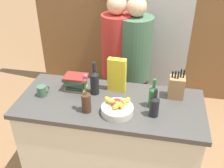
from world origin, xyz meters
TOP-DOWN VIEW (x-y plane):
  - kitchen_island at (0.00, 0.00)m, footprint 1.53×0.67m
  - back_wall_wood at (0.00, 1.68)m, footprint 2.73×0.12m
  - refrigerator at (0.23, 1.32)m, footprint 0.86×0.62m
  - fruit_bowl at (0.08, -0.13)m, footprint 0.25×0.25m
  - knife_block at (0.52, 0.18)m, footprint 0.13×0.11m
  - flower_vase at (-0.15, -0.16)m, footprint 0.07×0.07m
  - cereal_box at (0.02, 0.19)m, footprint 0.16×0.07m
  - coffee_mug at (-0.58, -0.02)m, footprint 0.08×0.11m
  - book_stack at (-0.33, 0.13)m, footprint 0.21×0.15m
  - bottle_oil at (-0.15, 0.10)m, footprint 0.07×0.07m
  - bottle_vinegar at (0.36, -0.11)m, footprint 0.07×0.07m
  - bottle_wine at (0.34, 0.01)m, footprint 0.07×0.07m
  - person_at_sink at (-0.08, 0.70)m, footprint 0.30×0.30m
  - person_in_blue at (0.11, 0.70)m, footprint 0.34×0.34m

SIDE VIEW (x-z plane):
  - kitchen_island at x=0.00m, z-range 0.00..0.91m
  - person_in_blue at x=0.11m, z-range 0.10..1.69m
  - person_at_sink at x=-0.08m, z-range 0.11..1.72m
  - fruit_bowl at x=0.08m, z-range 0.90..1.01m
  - coffee_mug at x=-0.58m, z-range 0.91..1.00m
  - book_stack at x=-0.33m, z-range 0.91..1.05m
  - bottle_vinegar at x=0.36m, z-range 0.89..1.12m
  - knife_block at x=0.52m, z-range 0.88..1.14m
  - bottle_wine at x=0.34m, z-range 0.88..1.13m
  - refrigerator at x=0.23m, z-range 0.00..2.02m
  - flower_vase at x=-0.15m, z-range 0.85..1.18m
  - bottle_oil at x=-0.15m, z-range 0.88..1.17m
  - cereal_box at x=0.02m, z-range 0.91..1.21m
  - back_wall_wood at x=0.00m, z-range 0.00..2.60m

